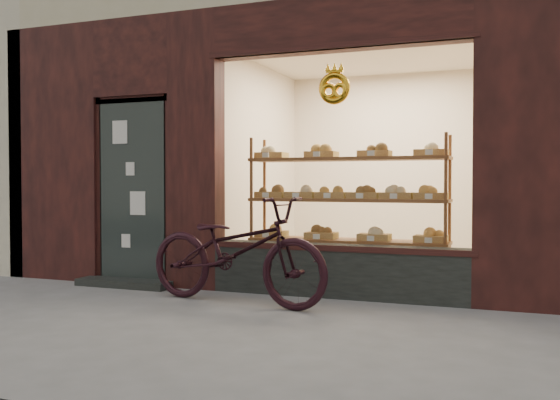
% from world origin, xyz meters
% --- Properties ---
extents(ground, '(90.00, 90.00, 0.00)m').
position_xyz_m(ground, '(0.00, 0.00, 0.00)').
color(ground, slate).
extents(display_shelf, '(2.20, 0.45, 1.70)m').
position_xyz_m(display_shelf, '(0.45, 2.55, 0.87)').
color(display_shelf, brown).
rests_on(display_shelf, ground).
extents(bicycle, '(2.10, 1.00, 1.06)m').
position_xyz_m(bicycle, '(-0.38, 1.44, 0.53)').
color(bicycle, black).
rests_on(bicycle, ground).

